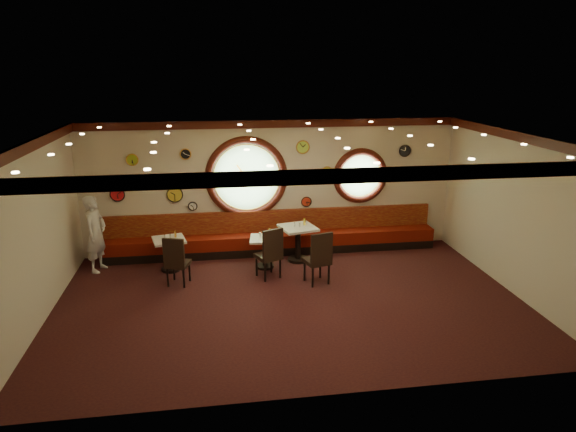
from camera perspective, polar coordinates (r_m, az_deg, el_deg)
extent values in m
cube|color=black|center=(10.14, 0.28, -9.46)|extent=(9.00, 6.00, 0.00)
cube|color=gold|center=(9.20, 0.31, 8.77)|extent=(9.00, 6.00, 0.02)
cube|color=beige|center=(12.42, -1.83, 3.28)|extent=(9.00, 0.02, 3.20)
cube|color=beige|center=(6.79, 4.23, -8.24)|extent=(9.00, 0.02, 3.20)
cube|color=beige|center=(9.94, -26.29, -1.85)|extent=(0.02, 6.00, 3.20)
cube|color=beige|center=(11.14, 23.83, 0.30)|extent=(0.02, 6.00, 3.20)
cube|color=#3C110B|center=(12.11, -1.87, 10.20)|extent=(9.00, 0.10, 0.18)
cube|color=#3C110B|center=(6.36, 4.42, 4.40)|extent=(9.00, 0.10, 0.18)
cube|color=#3C110B|center=(9.60, -27.15, 6.75)|extent=(0.10, 6.00, 0.18)
cube|color=#3C110B|center=(10.83, 24.53, 7.99)|extent=(0.10, 6.00, 0.18)
cube|color=black|center=(12.58, -1.62, -3.67)|extent=(8.00, 0.55, 0.20)
cube|color=#5E1008|center=(12.50, -1.63, -2.60)|extent=(8.00, 0.55, 0.30)
cube|color=#63070E|center=(12.58, -1.77, -0.55)|extent=(8.00, 0.10, 0.55)
cylinder|color=#77AE68|center=(12.31, -4.62, 4.30)|extent=(1.66, 0.02, 1.66)
torus|color=#3C110B|center=(12.29, -4.62, 4.29)|extent=(1.98, 0.18, 1.98)
torus|color=gold|center=(12.26, -4.61, 4.26)|extent=(1.61, 0.03, 1.61)
cylinder|color=#77AE68|center=(12.81, 8.01, 4.45)|extent=(1.10, 0.02, 1.10)
torus|color=#3C110B|center=(12.79, 8.03, 4.44)|extent=(1.38, 0.18, 1.38)
torus|color=gold|center=(12.77, 8.07, 4.41)|extent=(1.09, 0.03, 1.09)
cylinder|color=red|center=(12.51, -18.43, 2.29)|extent=(0.32, 0.03, 0.32)
cylinder|color=#C4CA43|center=(12.53, 4.34, 5.00)|extent=(0.22, 0.03, 0.22)
cylinder|color=silver|center=(12.41, -10.54, 1.09)|extent=(0.20, 0.03, 0.20)
cylinder|color=gold|center=(12.36, -12.47, 2.35)|extent=(0.36, 0.03, 0.36)
cylinder|color=black|center=(12.15, -11.32, 6.76)|extent=(0.24, 0.03, 0.24)
cylinder|color=#B3DF45|center=(12.31, 1.65, 7.67)|extent=(0.30, 0.03, 0.30)
cylinder|color=black|center=(13.02, 12.85, 7.08)|extent=(0.28, 0.03, 0.28)
cylinder|color=#9BB724|center=(12.28, -16.92, 6.00)|extent=(0.26, 0.03, 0.26)
cylinder|color=red|center=(12.60, 2.05, 1.60)|extent=(0.24, 0.03, 0.24)
cylinder|color=black|center=(11.86, -12.87, -5.76)|extent=(0.43, 0.43, 0.06)
cylinder|color=black|center=(11.74, -12.98, -4.23)|extent=(0.12, 0.12, 0.68)
cube|color=white|center=(11.62, -13.09, -2.60)|extent=(0.81, 0.81, 0.05)
cylinder|color=black|center=(11.74, -2.57, -5.59)|extent=(0.41, 0.41, 0.06)
cylinder|color=black|center=(11.62, -2.60, -4.12)|extent=(0.11, 0.11, 0.64)
cube|color=white|center=(11.51, -2.62, -2.55)|extent=(0.72, 0.72, 0.05)
cylinder|color=black|center=(12.12, 1.10, -4.82)|extent=(0.48, 0.48, 0.07)
cylinder|color=black|center=(11.98, 1.11, -3.12)|extent=(0.13, 0.13, 0.76)
cube|color=white|center=(11.86, 1.12, -1.31)|extent=(0.93, 0.93, 0.05)
cube|color=black|center=(10.97, -12.12, -5.22)|extent=(0.56, 0.56, 0.08)
cube|color=black|center=(10.69, -12.59, -3.95)|extent=(0.44, 0.19, 0.58)
cube|color=black|center=(11.07, -2.22, -4.49)|extent=(0.63, 0.63, 0.08)
cube|color=black|center=(10.78, -1.68, -3.08)|extent=(0.46, 0.25, 0.62)
cube|color=black|center=(10.80, 3.21, -5.02)|extent=(0.60, 0.60, 0.08)
cube|color=black|center=(10.50, 3.77, -3.59)|extent=(0.48, 0.19, 0.63)
cylinder|color=#BCBDC1|center=(11.64, -13.54, -2.24)|extent=(0.03, 0.03, 0.09)
cylinder|color=silver|center=(11.52, -3.09, -2.12)|extent=(0.04, 0.04, 0.11)
cylinder|color=silver|center=(11.82, 0.71, -0.96)|extent=(0.04, 0.04, 0.11)
cylinder|color=silver|center=(11.60, -12.96, -2.22)|extent=(0.04, 0.04, 0.11)
cylinder|color=silver|center=(11.45, -2.52, -2.27)|extent=(0.03, 0.03, 0.09)
cylinder|color=silver|center=(11.82, 1.30, -1.00)|extent=(0.03, 0.03, 0.09)
cylinder|color=gold|center=(11.67, -12.41, -1.97)|extent=(0.05, 0.05, 0.15)
cylinder|color=gold|center=(11.61, -2.06, -1.82)|extent=(0.05, 0.05, 0.17)
cylinder|color=yellow|center=(11.94, 1.85, -0.62)|extent=(0.05, 0.05, 0.17)
imported|color=silver|center=(12.05, -20.58, -1.86)|extent=(0.59, 0.73, 1.72)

